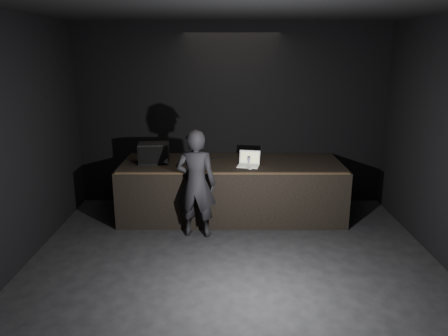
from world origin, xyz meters
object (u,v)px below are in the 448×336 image
laptop (249,162)px  stage_riser (232,189)px  stage_monitor (154,153)px  person (196,184)px  beer_can (249,160)px

laptop → stage_riser: bearing=158.6°
stage_monitor → person: bearing=-54.5°
stage_riser → stage_monitor: stage_monitor is taller
beer_can → stage_monitor: bearing=176.6°
beer_can → person: person is taller
laptop → beer_can: 0.09m
stage_monitor → laptop: 1.73m
laptop → person: (-0.89, -0.75, -0.17)m
stage_monitor → beer_can: size_ratio=3.57×
stage_riser → laptop: 0.67m
stage_riser → beer_can: (0.31, -0.12, 0.58)m
stage_riser → person: person is taller
stage_riser → person: (-0.59, -0.95, 0.39)m
laptop → person: person is taller
laptop → beer_can: bearing=99.6°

